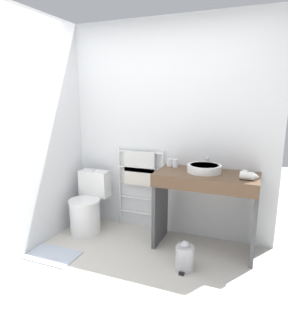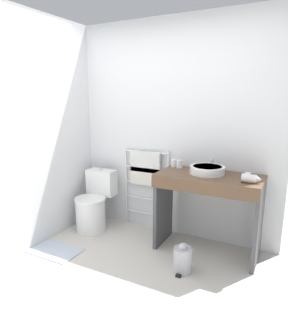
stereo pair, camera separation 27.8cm
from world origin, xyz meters
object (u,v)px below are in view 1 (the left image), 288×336
towel_radiator (140,173)px  cup_near_edge (175,163)px  trash_bin (185,257)px  cup_near_wall (170,163)px  hair_dryer (248,175)px  toilet (88,207)px  sink_basin (204,168)px

towel_radiator → cup_near_edge: (0.48, -0.09, 0.19)m
cup_near_edge → trash_bin: bearing=-64.6°
cup_near_wall → cup_near_edge: size_ratio=0.96×
cup_near_wall → hair_dryer: size_ratio=0.46×
towel_radiator → hair_dryer: towel_radiator is taller
toilet → hair_dryer: 1.96m
toilet → towel_radiator: towel_radiator is taller
towel_radiator → hair_dryer: (1.29, -0.34, 0.18)m
towel_radiator → trash_bin: towel_radiator is taller
cup_near_edge → trash_bin: (0.30, -0.64, -0.78)m
sink_basin → hair_dryer: hair_dryer is taller
cup_near_wall → trash_bin: size_ratio=0.27×
toilet → towel_radiator: 0.78m
toilet → sink_basin: (1.41, 0.12, 0.60)m
sink_basin → toilet: bearing=-175.1°
cup_near_edge → toilet: bearing=-167.3°
hair_dryer → sink_basin: bearing=163.5°
towel_radiator → toilet: bearing=-150.3°
towel_radiator → hair_dryer: size_ratio=5.79×
cup_near_wall → trash_bin: bearing=-60.2°
sink_basin → cup_near_edge: size_ratio=4.23×
towel_radiator → sink_basin: 0.88m
sink_basin → trash_bin: (-0.05, -0.53, -0.78)m
cup_near_wall → trash_bin: (0.38, -0.66, -0.78)m
toilet → cup_near_edge: (1.05, 0.24, 0.60)m
towel_radiator → cup_near_edge: size_ratio=11.97×
cup_near_edge → hair_dryer: 0.85m
toilet → cup_near_edge: 1.23m
toilet → sink_basin: bearing=4.9°
sink_basin → trash_bin: size_ratio=1.21×
trash_bin → hair_dryer: bearing=37.8°
cup_near_edge → towel_radiator: bearing=169.6°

